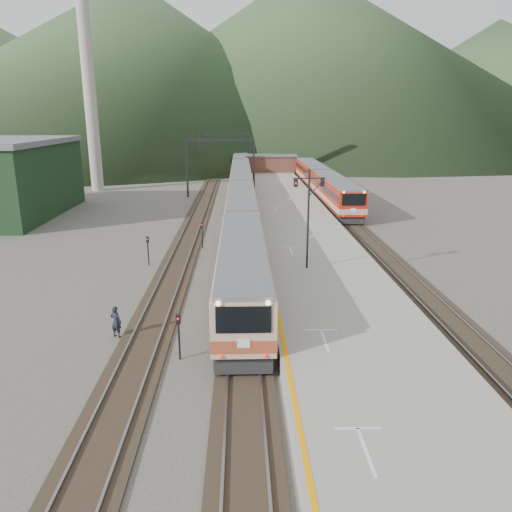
{
  "coord_description": "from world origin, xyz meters",
  "views": [
    {
      "loc": [
        -0.08,
        -15.24,
        11.17
      ],
      "look_at": [
        0.93,
        17.07,
        2.0
      ],
      "focal_mm": 35.0,
      "sensor_mm": 36.0,
      "label": 1
    }
  ],
  "objects_px": {
    "main_train": "(241,184)",
    "worker": "(116,322)",
    "second_train": "(322,182)",
    "signal_mast": "(308,209)"
  },
  "relations": [
    {
      "from": "signal_mast",
      "to": "worker",
      "type": "bearing_deg",
      "value": -142.03
    },
    {
      "from": "second_train",
      "to": "signal_mast",
      "type": "bearing_deg",
      "value": -100.6
    },
    {
      "from": "main_train",
      "to": "second_train",
      "type": "distance_m",
      "value": 11.57
    },
    {
      "from": "main_train",
      "to": "signal_mast",
      "type": "bearing_deg",
      "value": -83.04
    },
    {
      "from": "second_train",
      "to": "signal_mast",
      "type": "height_order",
      "value": "signal_mast"
    },
    {
      "from": "main_train",
      "to": "second_train",
      "type": "bearing_deg",
      "value": 6.47
    },
    {
      "from": "main_train",
      "to": "worker",
      "type": "relative_size",
      "value": 58.22
    },
    {
      "from": "signal_mast",
      "to": "worker",
      "type": "height_order",
      "value": "signal_mast"
    },
    {
      "from": "main_train",
      "to": "worker",
      "type": "xyz_separation_m",
      "value": [
        -6.59,
        -45.0,
        -1.14
      ]
    },
    {
      "from": "worker",
      "to": "signal_mast",
      "type": "bearing_deg",
      "value": -118.54
    }
  ]
}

